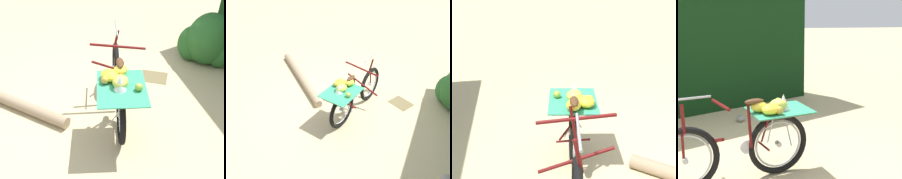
% 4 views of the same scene
% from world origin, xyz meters
% --- Properties ---
extents(bicycle, '(0.92, 1.79, 1.03)m').
position_xyz_m(bicycle, '(0.03, 0.03, 0.49)').
color(bicycle, black).
rests_on(bicycle, ground_plane).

